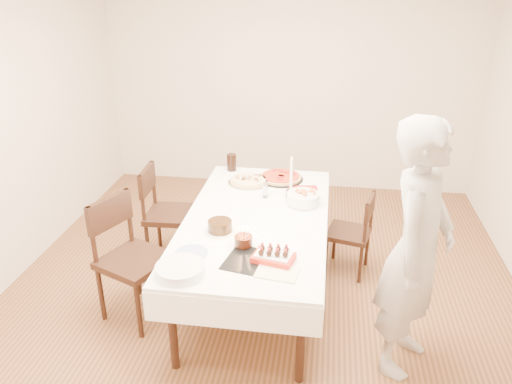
# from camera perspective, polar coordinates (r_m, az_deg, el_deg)

# --- Properties ---
(floor) EXTENTS (5.00, 5.00, 0.00)m
(floor) POSITION_cam_1_polar(r_m,az_deg,el_deg) (4.41, 0.56, -11.86)
(floor) COLOR #51311C
(floor) RESTS_ON ground
(wall_back) EXTENTS (4.50, 0.04, 2.70)m
(wall_back) POSITION_cam_1_polar(r_m,az_deg,el_deg) (6.17, 3.89, 12.59)
(wall_back) COLOR beige
(wall_back) RESTS_ON floor
(dining_table) EXTENTS (1.19, 2.17, 0.75)m
(dining_table) POSITION_cam_1_polar(r_m,az_deg,el_deg) (4.23, -0.00, -7.45)
(dining_table) COLOR white
(dining_table) RESTS_ON floor
(chair_right_savory) EXTENTS (0.49, 0.49, 0.79)m
(chair_right_savory) POSITION_cam_1_polar(r_m,az_deg,el_deg) (4.63, 10.53, -4.62)
(chair_right_savory) COLOR black
(chair_right_savory) RESTS_ON floor
(chair_left_savory) EXTENTS (0.50, 0.50, 0.94)m
(chair_left_savory) POSITION_cam_1_polar(r_m,az_deg,el_deg) (4.78, -9.72, -2.54)
(chair_left_savory) COLOR black
(chair_left_savory) RESTS_ON floor
(chair_left_dessert) EXTENTS (0.68, 0.68, 1.01)m
(chair_left_dessert) POSITION_cam_1_polar(r_m,az_deg,el_deg) (4.05, -13.70, -7.67)
(chair_left_dessert) COLOR black
(chair_left_dessert) RESTS_ON floor
(person) EXTENTS (0.67, 0.78, 1.82)m
(person) POSITION_cam_1_polar(r_m,az_deg,el_deg) (3.45, 17.86, -6.41)
(person) COLOR #BCB6B2
(person) RESTS_ON floor
(pizza_white) EXTENTS (0.45, 0.45, 0.04)m
(pizza_white) POSITION_cam_1_polar(r_m,az_deg,el_deg) (4.67, -0.80, 1.27)
(pizza_white) COLOR beige
(pizza_white) RESTS_ON dining_table
(pizza_pepperoni) EXTENTS (0.48, 0.48, 0.04)m
(pizza_pepperoni) POSITION_cam_1_polar(r_m,az_deg,el_deg) (4.76, 2.84, 1.69)
(pizza_pepperoni) COLOR red
(pizza_pepperoni) RESTS_ON dining_table
(red_placemat) EXTENTS (0.31, 0.31, 0.01)m
(red_placemat) POSITION_cam_1_polar(r_m,az_deg,el_deg) (4.52, 5.44, 0.04)
(red_placemat) COLOR #B21E1E
(red_placemat) RESTS_ON dining_table
(pasta_bowl) EXTENTS (0.30, 0.30, 0.09)m
(pasta_bowl) POSITION_cam_1_polar(r_m,az_deg,el_deg) (4.27, 5.41, -0.72)
(pasta_bowl) COLOR white
(pasta_bowl) RESTS_ON dining_table
(taper_candle) EXTENTS (0.10, 0.10, 0.39)m
(taper_candle) POSITION_cam_1_polar(r_m,az_deg,el_deg) (4.32, 4.05, 1.69)
(taper_candle) COLOR white
(taper_candle) RESTS_ON dining_table
(shaker_pair) EXTENTS (0.13, 0.13, 0.12)m
(shaker_pair) POSITION_cam_1_polar(r_m,az_deg,el_deg) (4.37, 1.02, 0.06)
(shaker_pair) COLOR white
(shaker_pair) RESTS_ON dining_table
(cola_glass) EXTENTS (0.10, 0.10, 0.17)m
(cola_glass) POSITION_cam_1_polar(r_m,az_deg,el_deg) (4.95, -2.81, 3.41)
(cola_glass) COLOR black
(cola_glass) RESTS_ON dining_table
(layer_cake) EXTENTS (0.25, 0.25, 0.10)m
(layer_cake) POSITION_cam_1_polar(r_m,az_deg,el_deg) (3.82, -4.14, -3.96)
(layer_cake) COLOR black
(layer_cake) RESTS_ON dining_table
(cake_board) EXTENTS (0.41, 0.41, 0.01)m
(cake_board) POSITION_cam_1_polar(r_m,az_deg,el_deg) (3.48, -0.55, -7.90)
(cake_board) COLOR black
(cake_board) RESTS_ON dining_table
(birthday_cake) EXTENTS (0.15, 0.15, 0.14)m
(birthday_cake) POSITION_cam_1_polar(r_m,az_deg,el_deg) (3.60, -1.45, -5.13)
(birthday_cake) COLOR #37170F
(birthday_cake) RESTS_ON dining_table
(strawberry_box) EXTENTS (0.31, 0.24, 0.07)m
(strawberry_box) POSITION_cam_1_polar(r_m,az_deg,el_deg) (3.46, 2.02, -7.39)
(strawberry_box) COLOR red
(strawberry_box) RESTS_ON dining_table
(box_lid) EXTENTS (0.30, 0.22, 0.02)m
(box_lid) POSITION_cam_1_polar(r_m,az_deg,el_deg) (3.35, 2.42, -9.28)
(box_lid) COLOR beige
(box_lid) RESTS_ON dining_table
(plate_stack) EXTENTS (0.43, 0.43, 0.07)m
(plate_stack) POSITION_cam_1_polar(r_m,az_deg,el_deg) (3.36, -8.67, -8.75)
(plate_stack) COLOR white
(plate_stack) RESTS_ON dining_table
(china_plate) EXTENTS (0.24, 0.24, 0.01)m
(china_plate) POSITION_cam_1_polar(r_m,az_deg,el_deg) (3.59, -7.41, -6.93)
(china_plate) COLOR white
(china_plate) RESTS_ON dining_table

